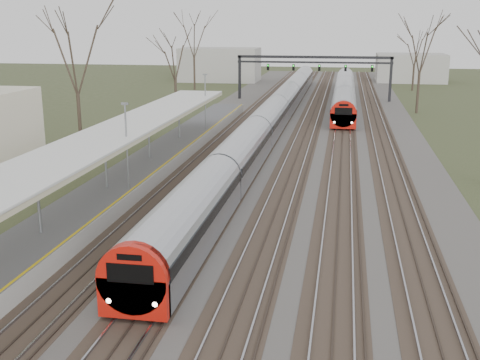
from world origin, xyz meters
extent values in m
cube|color=#474442|center=(0.00, 55.00, 0.05)|extent=(24.00, 160.00, 0.10)
cube|color=#4C3828|center=(-6.00, 55.00, 0.09)|extent=(2.60, 160.00, 0.06)
cube|color=gray|center=(-6.72, 55.00, 0.16)|extent=(0.07, 160.00, 0.12)
cube|color=gray|center=(-5.28, 55.00, 0.16)|extent=(0.07, 160.00, 0.12)
cube|color=#4C3828|center=(-2.50, 55.00, 0.09)|extent=(2.60, 160.00, 0.06)
cube|color=gray|center=(-3.22, 55.00, 0.16)|extent=(0.07, 160.00, 0.12)
cube|color=gray|center=(-1.78, 55.00, 0.16)|extent=(0.07, 160.00, 0.12)
cube|color=#4C3828|center=(1.00, 55.00, 0.09)|extent=(2.60, 160.00, 0.06)
cube|color=gray|center=(0.28, 55.00, 0.16)|extent=(0.07, 160.00, 0.12)
cube|color=gray|center=(1.72, 55.00, 0.16)|extent=(0.07, 160.00, 0.12)
cube|color=#4C3828|center=(4.50, 55.00, 0.09)|extent=(2.60, 160.00, 0.06)
cube|color=gray|center=(3.78, 55.00, 0.16)|extent=(0.07, 160.00, 0.12)
cube|color=gray|center=(5.22, 55.00, 0.16)|extent=(0.07, 160.00, 0.12)
cube|color=#4C3828|center=(8.00, 55.00, 0.09)|extent=(2.60, 160.00, 0.06)
cube|color=gray|center=(7.28, 55.00, 0.16)|extent=(0.07, 160.00, 0.12)
cube|color=gray|center=(8.72, 55.00, 0.16)|extent=(0.07, 160.00, 0.12)
cube|color=#9E9B93|center=(-9.05, 37.50, 0.50)|extent=(3.50, 69.00, 1.00)
cylinder|color=slate|center=(-9.05, 26.00, 2.50)|extent=(0.14, 0.14, 3.00)
cylinder|color=slate|center=(-9.05, 34.00, 2.50)|extent=(0.14, 0.14, 3.00)
cylinder|color=slate|center=(-9.05, 42.00, 2.50)|extent=(0.14, 0.14, 3.00)
cylinder|color=slate|center=(-9.05, 50.00, 2.50)|extent=(0.14, 0.14, 3.00)
cube|color=silver|center=(-9.05, 33.00, 4.05)|extent=(4.10, 50.00, 0.12)
cube|color=#BBB591|center=(-9.05, 33.00, 3.88)|extent=(4.10, 50.00, 0.25)
cube|color=black|center=(-10.00, 85.00, 3.00)|extent=(0.35, 0.35, 6.00)
cube|color=black|center=(10.50, 85.00, 3.00)|extent=(0.35, 0.35, 6.00)
cube|color=black|center=(0.25, 85.00, 5.90)|extent=(21.00, 0.35, 0.35)
cube|color=black|center=(0.25, 85.00, 5.20)|extent=(21.00, 0.25, 0.25)
cube|color=black|center=(-6.00, 84.80, 4.50)|extent=(0.32, 0.22, 0.85)
sphere|color=#0CFF19|center=(-6.00, 84.66, 4.75)|extent=(0.16, 0.16, 0.16)
cube|color=black|center=(-2.50, 84.80, 4.50)|extent=(0.32, 0.22, 0.85)
sphere|color=#0CFF19|center=(-2.50, 84.66, 4.75)|extent=(0.16, 0.16, 0.16)
cube|color=black|center=(1.00, 84.80, 4.50)|extent=(0.32, 0.22, 0.85)
sphere|color=#0CFF19|center=(1.00, 84.66, 4.75)|extent=(0.16, 0.16, 0.16)
cube|color=black|center=(4.50, 84.80, 4.50)|extent=(0.32, 0.22, 0.85)
sphere|color=#0CFF19|center=(4.50, 84.66, 4.75)|extent=(0.16, 0.16, 0.16)
cube|color=black|center=(8.00, 84.80, 4.50)|extent=(0.32, 0.22, 0.85)
sphere|color=#0CFF19|center=(8.00, 84.66, 4.75)|extent=(0.16, 0.16, 0.16)
cylinder|color=#2D231C|center=(-17.00, 48.00, 2.48)|extent=(0.30, 0.30, 4.95)
cube|color=#9DA0A7|center=(-2.50, 65.14, 1.10)|extent=(2.55, 90.00, 1.60)
cylinder|color=#9DA0A7|center=(-2.50, 65.14, 1.75)|extent=(2.60, 89.70, 2.60)
cube|color=black|center=(-2.50, 65.14, 1.85)|extent=(2.62, 89.40, 0.55)
cube|color=red|center=(-2.50, 20.24, 1.05)|extent=(2.55, 0.50, 1.50)
cylinder|color=red|center=(-2.50, 20.29, 1.75)|extent=(2.60, 0.60, 2.60)
cube|color=black|center=(-2.50, 20.02, 2.05)|extent=(1.70, 0.12, 0.70)
sphere|color=white|center=(-3.35, 20.04, 0.95)|extent=(0.22, 0.22, 0.22)
sphere|color=white|center=(-1.65, 20.04, 0.95)|extent=(0.22, 0.22, 0.22)
cube|color=black|center=(-2.50, 65.14, 0.17)|extent=(1.80, 89.00, 0.35)
cube|color=#9DA0A7|center=(4.50, 83.64, 1.10)|extent=(2.55, 45.00, 1.60)
cylinder|color=#9DA0A7|center=(4.50, 83.64, 1.75)|extent=(2.60, 44.70, 2.60)
cube|color=black|center=(4.50, 83.64, 1.85)|extent=(2.62, 44.40, 0.55)
cube|color=red|center=(4.50, 61.24, 1.05)|extent=(2.55, 0.50, 1.50)
cylinder|color=red|center=(4.50, 61.29, 1.75)|extent=(2.60, 0.60, 2.60)
cube|color=black|center=(4.50, 61.02, 2.05)|extent=(1.70, 0.12, 0.70)
sphere|color=white|center=(3.65, 61.04, 0.95)|extent=(0.22, 0.22, 0.22)
sphere|color=white|center=(5.35, 61.04, 0.95)|extent=(0.22, 0.22, 0.22)
cube|color=black|center=(4.50, 83.64, 0.17)|extent=(1.80, 44.00, 0.35)
camera|label=1|loc=(4.55, 1.68, 10.46)|focal=45.00mm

